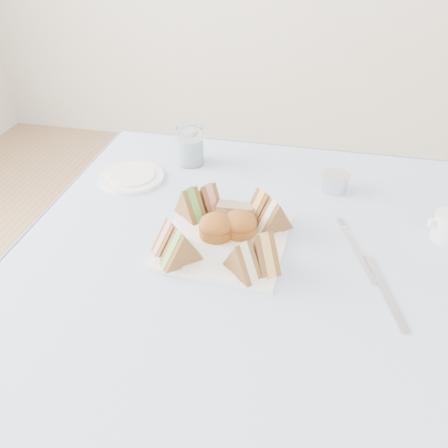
# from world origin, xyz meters

# --- Properties ---
(floor) EXTENTS (4.00, 4.00, 0.00)m
(floor) POSITION_xyz_m (0.00, 0.00, 0.00)
(floor) COLOR #9E7751
(floor) RESTS_ON ground
(table) EXTENTS (0.90, 0.90, 0.74)m
(table) POSITION_xyz_m (0.00, 0.00, 0.37)
(table) COLOR brown
(table) RESTS_ON floor
(tablecloth) EXTENTS (1.02, 1.02, 0.01)m
(tablecloth) POSITION_xyz_m (0.00, 0.00, 0.74)
(tablecloth) COLOR #A6C9EA
(tablecloth) RESTS_ON table
(serving_plate) EXTENTS (0.27, 0.27, 0.01)m
(serving_plate) POSITION_xyz_m (-0.08, 0.02, 0.75)
(serving_plate) COLOR white
(serving_plate) RESTS_ON tablecloth
(sandwich_fl_a) EXTENTS (0.08, 0.08, 0.07)m
(sandwich_fl_a) POSITION_xyz_m (-0.17, -0.04, 0.79)
(sandwich_fl_a) COLOR brown
(sandwich_fl_a) RESTS_ON serving_plate
(sandwich_fl_b) EXTENTS (0.09, 0.08, 0.07)m
(sandwich_fl_b) POSITION_xyz_m (-0.14, -0.08, 0.80)
(sandwich_fl_b) COLOR brown
(sandwich_fl_b) RESTS_ON serving_plate
(sandwich_fr_a) EXTENTS (0.08, 0.09, 0.08)m
(sandwich_fr_a) POSITION_xyz_m (0.02, -0.05, 0.80)
(sandwich_fr_a) COLOR brown
(sandwich_fr_a) RESTS_ON serving_plate
(sandwich_fr_b) EXTENTS (0.09, 0.08, 0.07)m
(sandwich_fr_b) POSITION_xyz_m (-0.02, -0.08, 0.79)
(sandwich_fr_b) COLOR brown
(sandwich_fr_b) RESTS_ON serving_plate
(sandwich_bl_a) EXTENTS (0.09, 0.09, 0.07)m
(sandwich_bl_a) POSITION_xyz_m (-0.17, 0.08, 0.80)
(sandwich_bl_a) COLOR brown
(sandwich_bl_a) RESTS_ON serving_plate
(sandwich_bl_b) EXTENTS (0.08, 0.08, 0.07)m
(sandwich_bl_b) POSITION_xyz_m (-0.13, 0.11, 0.79)
(sandwich_bl_b) COLOR brown
(sandwich_bl_b) RESTS_ON serving_plate
(sandwich_br_a) EXTENTS (0.09, 0.08, 0.07)m
(sandwich_br_a) POSITION_xyz_m (0.02, 0.07, 0.79)
(sandwich_br_a) COLOR brown
(sandwich_br_a) RESTS_ON serving_plate
(sandwich_br_b) EXTENTS (0.09, 0.09, 0.07)m
(sandwich_br_b) POSITION_xyz_m (-0.01, 0.11, 0.80)
(sandwich_br_b) COLOR brown
(sandwich_br_b) RESTS_ON serving_plate
(scone_left) EXTENTS (0.08, 0.08, 0.05)m
(scone_left) POSITION_xyz_m (-0.09, 0.02, 0.78)
(scone_left) COLOR #955421
(scone_left) RESTS_ON serving_plate
(scone_right) EXTENTS (0.10, 0.10, 0.05)m
(scone_right) POSITION_xyz_m (-0.05, 0.04, 0.78)
(scone_right) COLOR #955421
(scone_right) RESTS_ON serving_plate
(pastry_slice) EXTENTS (0.08, 0.03, 0.04)m
(pastry_slice) POSITION_xyz_m (-0.07, 0.09, 0.78)
(pastry_slice) COLOR #E0B583
(pastry_slice) RESTS_ON serving_plate
(side_plate) EXTENTS (0.21, 0.21, 0.01)m
(side_plate) POSITION_xyz_m (-0.37, 0.23, 0.75)
(side_plate) COLOR white
(side_plate) RESTS_ON tablecloth
(water_glass) EXTENTS (0.09, 0.09, 0.10)m
(water_glass) POSITION_xyz_m (-0.24, 0.35, 0.80)
(water_glass) COLOR white
(water_glass) RESTS_ON tablecloth
(tea_strainer) EXTENTS (0.09, 0.09, 0.04)m
(tea_strainer) POSITION_xyz_m (0.15, 0.29, 0.77)
(tea_strainer) COLOR silver
(tea_strainer) RESTS_ON tablecloth
(knife) EXTENTS (0.07, 0.20, 0.00)m
(knife) POSITION_xyz_m (0.25, -0.07, 0.75)
(knife) COLOR silver
(knife) RESTS_ON tablecloth
(fork) EXTENTS (0.07, 0.18, 0.00)m
(fork) POSITION_xyz_m (0.20, 0.04, 0.75)
(fork) COLOR silver
(fork) RESTS_ON tablecloth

